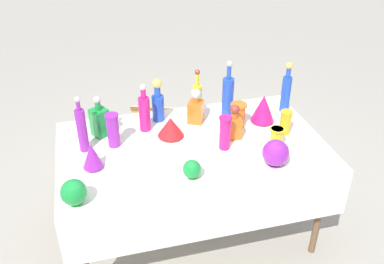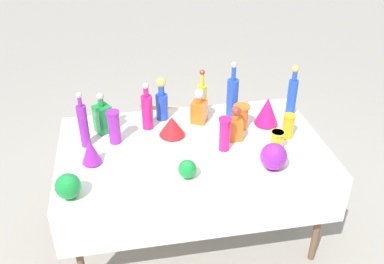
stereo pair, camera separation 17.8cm
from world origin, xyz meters
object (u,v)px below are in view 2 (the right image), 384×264
Objects in this scene: fluted_vase_1 at (91,151)px; square_decanter_2 at (199,108)px; fluted_vase_0 at (267,111)px; slender_vase_2 at (277,141)px; tall_bottle_2 at (147,110)px; square_decanter_1 at (103,117)px; slender_vase_0 at (288,125)px; fluted_vase_2 at (172,126)px; tall_bottle_0 at (83,124)px; tall_bottle_3 at (202,97)px; cardboard_box_behind_left at (142,142)px; tall_bottle_4 at (292,94)px; tall_bottle_5 at (232,96)px; square_decanter_0 at (235,126)px; round_bowl_2 at (274,157)px; cardboard_box_behind_right at (166,132)px; slender_vase_3 at (225,133)px; round_bowl_1 at (187,169)px; tall_bottle_1 at (162,102)px; slender_vase_1 at (114,126)px; round_bowl_0 at (68,186)px; slender_vase_4 at (241,116)px.

square_decanter_2 is at bearing 26.91° from fluted_vase_1.
slender_vase_2 is at bearing -97.74° from fluted_vase_0.
tall_bottle_2 reaches higher than square_decanter_1.
slender_vase_0 reaches higher than fluted_vase_2.
tall_bottle_0 is 0.89m from tall_bottle_3.
tall_bottle_4 is at bearing -35.03° from cardboard_box_behind_left.
tall_bottle_3 is 0.94m from fluted_vase_1.
fluted_vase_1 is at bearing -156.79° from tall_bottle_5.
fluted_vase_0 is at bearing -14.55° from square_decanter_2.
square_decanter_0 reaches higher than round_bowl_2.
tall_bottle_2 is 1.14m from cardboard_box_behind_right.
slender_vase_3 is at bearing -35.98° from fluted_vase_2.
tall_bottle_3 is 0.81× the size of tall_bottle_5.
tall_bottle_5 is at bearing 6.12° from tall_bottle_2.
square_decanter_0 is 1.38× the size of fluted_vase_2.
square_decanter_2 is at bearing 72.95° from round_bowl_1.
round_bowl_2 is at bearing -51.17° from tall_bottle_1.
tall_bottle_1 is at bearing 26.17° from tall_bottle_0.
slender_vase_1 is 1.30m from cardboard_box_behind_right.
cardboard_box_behind_right is at bearing 107.98° from round_bowl_2.
slender_vase_2 is 0.25× the size of cardboard_box_behind_right.
tall_bottle_3 is at bearing 9.06° from tall_bottle_1.
tall_bottle_0 is at bearing 174.43° from square_decanter_0.
cardboard_box_behind_left is at bearing 123.93° from slender_vase_2.
square_decanter_1 is at bearing 78.47° from fluted_vase_1.
fluted_vase_0 is 0.52m from round_bowl_2.
square_decanter_1 is 0.84m from slender_vase_3.
round_bowl_0 is at bearing -105.68° from square_decanter_1.
square_decanter_2 is (-0.19, 0.26, 0.01)m from square_decanter_0.
tall_bottle_0 is at bearing 166.84° from slender_vase_3.
cardboard_box_behind_left is at bearing 117.63° from round_bowl_2.
tall_bottle_5 is 0.51m from fluted_vase_2.
slender_vase_4 reaches higher than round_bowl_0.
square_decanter_0 is 1.36m from cardboard_box_behind_left.
tall_bottle_0 is 1.32× the size of square_decanter_1.
tall_bottle_2 reaches higher than slender_vase_2.
tall_bottle_2 is at bearing 170.01° from slender_vase_4.
tall_bottle_2 is 2.40× the size of slender_vase_2.
tall_bottle_0 is at bearing -173.68° from tall_bottle_4.
square_decanter_1 reaches higher than cardboard_box_behind_left.
slender_vase_3 is at bearing -132.24° from square_decanter_0.
tall_bottle_2 is 0.78× the size of cardboard_box_behind_left.
square_decanter_2 reaches higher than round_bowl_2.
square_decanter_0 is at bearing 6.97° from fluted_vase_1.
round_bowl_1 is at bearing -107.05° from square_decanter_2.
fluted_vase_0 is (0.71, -0.21, -0.03)m from tall_bottle_1.
square_decanter_2 is (0.67, 0.01, -0.00)m from square_decanter_1.
round_bowl_0 is 0.27× the size of cardboard_box_behind_right.
tall_bottle_4 reaches higher than fluted_vase_1.
slender_vase_0 is (0.49, -0.45, -0.03)m from tall_bottle_3.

